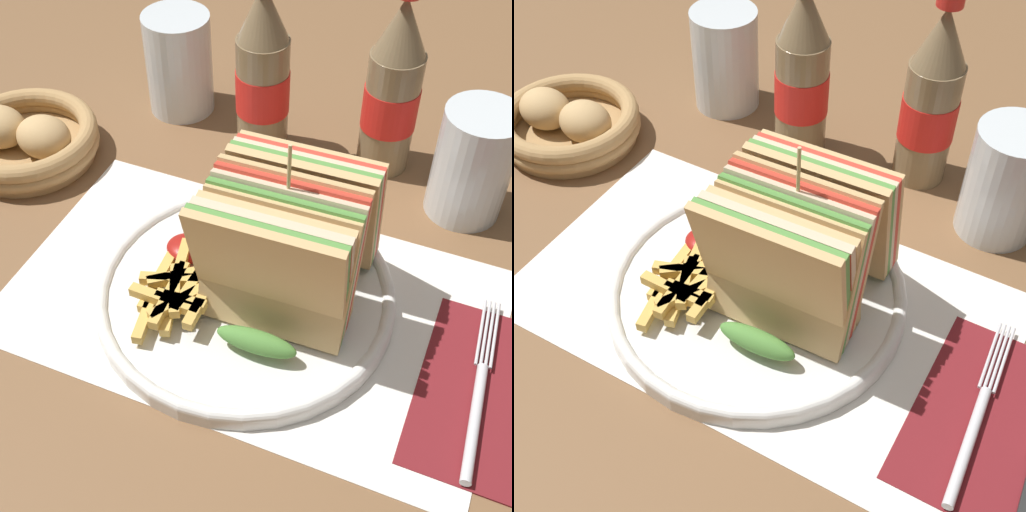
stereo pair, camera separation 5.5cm
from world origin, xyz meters
The scene contains 13 objects.
ground_plane centered at (0.00, 0.00, 0.00)m, with size 4.00×4.00×0.00m, color brown.
placemat centered at (0.01, 0.02, 0.00)m, with size 0.44×0.26×0.00m.
plate_main centered at (0.00, 0.02, 0.01)m, with size 0.27×0.27×0.02m.
club_sandwich centered at (0.04, 0.03, 0.08)m, with size 0.13×0.17×0.17m.
fries_pile centered at (-0.05, -0.02, 0.03)m, with size 0.07×0.11×0.02m.
ketchup_blob centered at (-0.06, 0.03, 0.03)m, with size 0.04×0.04×0.01m.
napkin centered at (0.24, 0.00, 0.00)m, with size 0.15×0.18×0.00m.
fork centered at (0.22, -0.01, 0.01)m, with size 0.02×0.18×0.01m.
coke_bottle_near centered at (-0.07, 0.23, 0.09)m, with size 0.06×0.06×0.22m.
coke_bottle_far centered at (0.06, 0.26, 0.09)m, with size 0.06×0.06×0.22m.
glass_near centered at (0.16, 0.22, 0.06)m, with size 0.08×0.08×0.12m.
glass_far centered at (-0.19, 0.27, 0.05)m, with size 0.08×0.08×0.12m.
bread_basket centered at (-0.30, 0.12, 0.02)m, with size 0.16×0.16×0.06m.
Camera 1 is at (0.17, -0.36, 0.50)m, focal length 50.00 mm.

